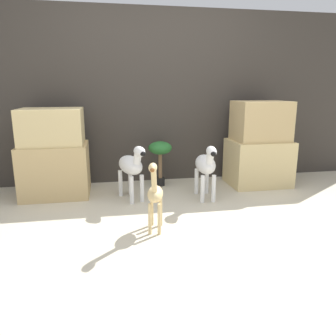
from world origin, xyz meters
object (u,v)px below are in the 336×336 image
Objects in this scene: zebra_left at (132,166)px; potted_palm_front at (160,151)px; giraffe_figurine at (155,193)px; zebra_right at (206,165)px.

potted_palm_front is at bearing 50.35° from zebra_left.
zebra_left is 0.98× the size of giraffe_figurine.
giraffe_figurine reaches higher than potted_palm_front.
zebra_left is 1.12× the size of potted_palm_front.
zebra_right is at bearing -7.86° from zebra_left.
zebra_right is 1.02m from giraffe_figurine.
zebra_right reaches higher than potted_palm_front.
zebra_right is at bearing -54.60° from potted_palm_front.
zebra_right is 1.00× the size of zebra_left.
zebra_left is at bearing -129.65° from potted_palm_front.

